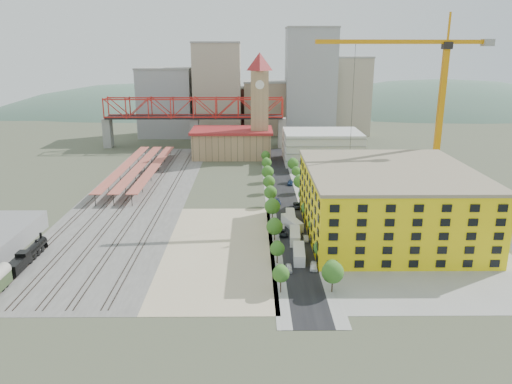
{
  "coord_description": "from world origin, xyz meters",
  "views": [
    {
      "loc": [
        4.44,
        -151.29,
        50.7
      ],
      "look_at": [
        5.6,
        -12.67,
        10.0
      ],
      "focal_mm": 35.0,
      "sensor_mm": 36.0,
      "label": 1
    }
  ],
  "objects_px": {
    "locomotive": "(29,255)",
    "car_0": "(289,268)",
    "clock_tower": "(260,96)",
    "construction_building": "(388,201)",
    "site_trailer_c": "(292,223)",
    "site_trailer_a": "(299,254)",
    "site_trailer_b": "(295,236)",
    "site_trailer_d": "(291,217)",
    "tower_crane": "(431,89)"
  },
  "relations": [
    {
      "from": "clock_tower",
      "to": "site_trailer_d",
      "type": "relative_size",
      "value": 5.3
    },
    {
      "from": "construction_building",
      "to": "site_trailer_c",
      "type": "height_order",
      "value": "construction_building"
    },
    {
      "from": "site_trailer_c",
      "to": "car_0",
      "type": "distance_m",
      "value": 29.22
    },
    {
      "from": "locomotive",
      "to": "tower_crane",
      "type": "xyz_separation_m",
      "value": [
        111.75,
        48.76,
        35.63
      ]
    },
    {
      "from": "locomotive",
      "to": "clock_tower",
      "type": "bearing_deg",
      "value": 63.94
    },
    {
      "from": "locomotive",
      "to": "site_trailer_a",
      "type": "relative_size",
      "value": 1.92
    },
    {
      "from": "site_trailer_b",
      "to": "site_trailer_d",
      "type": "relative_size",
      "value": 1.04
    },
    {
      "from": "clock_tower",
      "to": "tower_crane",
      "type": "xyz_separation_m",
      "value": [
        53.75,
        -69.86,
        8.79
      ]
    },
    {
      "from": "locomotive",
      "to": "site_trailer_a",
      "type": "bearing_deg",
      "value": 0.73
    },
    {
      "from": "clock_tower",
      "to": "site_trailer_b",
      "type": "height_order",
      "value": "clock_tower"
    },
    {
      "from": "locomotive",
      "to": "site_trailer_d",
      "type": "height_order",
      "value": "locomotive"
    },
    {
      "from": "site_trailer_c",
      "to": "site_trailer_d",
      "type": "height_order",
      "value": "site_trailer_c"
    },
    {
      "from": "locomotive",
      "to": "site_trailer_a",
      "type": "distance_m",
      "value": 66.01
    },
    {
      "from": "clock_tower",
      "to": "car_0",
      "type": "relative_size",
      "value": 13.14
    },
    {
      "from": "car_0",
      "to": "site_trailer_b",
      "type": "bearing_deg",
      "value": 82.29
    },
    {
      "from": "tower_crane",
      "to": "site_trailer_d",
      "type": "xyz_separation_m",
      "value": [
        -45.75,
        -20.07,
        -36.15
      ]
    },
    {
      "from": "clock_tower",
      "to": "site_trailer_b",
      "type": "bearing_deg",
      "value": -85.67
    },
    {
      "from": "tower_crane",
      "to": "site_trailer_b",
      "type": "distance_m",
      "value": 68.37
    },
    {
      "from": "clock_tower",
      "to": "site_trailer_a",
      "type": "bearing_deg",
      "value": -86.11
    },
    {
      "from": "clock_tower",
      "to": "site_trailer_a",
      "type": "relative_size",
      "value": 5.02
    },
    {
      "from": "clock_tower",
      "to": "construction_building",
      "type": "bearing_deg",
      "value": -71.22
    },
    {
      "from": "tower_crane",
      "to": "site_trailer_c",
      "type": "xyz_separation_m",
      "value": [
        -45.75,
        -25.52,
        -36.08
      ]
    },
    {
      "from": "site_trailer_a",
      "to": "car_0",
      "type": "xyz_separation_m",
      "value": [
        -3.0,
        -6.66,
        -0.74
      ]
    },
    {
      "from": "locomotive",
      "to": "site_trailer_d",
      "type": "distance_m",
      "value": 71.97
    },
    {
      "from": "site_trailer_b",
      "to": "site_trailer_d",
      "type": "xyz_separation_m",
      "value": [
        0.0,
        15.71,
        -0.06
      ]
    },
    {
      "from": "locomotive",
      "to": "tower_crane",
      "type": "bearing_deg",
      "value": 23.57
    },
    {
      "from": "site_trailer_b",
      "to": "construction_building",
      "type": "bearing_deg",
      "value": 16.24
    },
    {
      "from": "locomotive",
      "to": "site_trailer_d",
      "type": "bearing_deg",
      "value": 23.5
    },
    {
      "from": "site_trailer_b",
      "to": "site_trailer_d",
      "type": "distance_m",
      "value": 15.71
    },
    {
      "from": "construction_building",
      "to": "site_trailer_c",
      "type": "distance_m",
      "value": 27.59
    },
    {
      "from": "car_0",
      "to": "site_trailer_a",
      "type": "bearing_deg",
      "value": 67.09
    },
    {
      "from": "clock_tower",
      "to": "construction_building",
      "type": "xyz_separation_m",
      "value": [
        34.0,
        -99.99,
        -19.29
      ]
    },
    {
      "from": "locomotive",
      "to": "car_0",
      "type": "relative_size",
      "value": 5.03
    },
    {
      "from": "tower_crane",
      "to": "car_0",
      "type": "distance_m",
      "value": 81.92
    },
    {
      "from": "site_trailer_d",
      "to": "site_trailer_c",
      "type": "bearing_deg",
      "value": -88.23
    },
    {
      "from": "construction_building",
      "to": "site_trailer_a",
      "type": "bearing_deg",
      "value": -145.62
    },
    {
      "from": "site_trailer_c",
      "to": "site_trailer_d",
      "type": "xyz_separation_m",
      "value": [
        0.0,
        5.46,
        -0.07
      ]
    },
    {
      "from": "tower_crane",
      "to": "site_trailer_a",
      "type": "distance_m",
      "value": 75.44
    },
    {
      "from": "site_trailer_a",
      "to": "car_0",
      "type": "distance_m",
      "value": 7.34
    },
    {
      "from": "site_trailer_c",
      "to": "car_0",
      "type": "bearing_deg",
      "value": -115.3
    },
    {
      "from": "construction_building",
      "to": "site_trailer_b",
      "type": "height_order",
      "value": "construction_building"
    },
    {
      "from": "locomotive",
      "to": "construction_building",
      "type": "bearing_deg",
      "value": 11.45
    },
    {
      "from": "site_trailer_d",
      "to": "car_0",
      "type": "bearing_deg",
      "value": -93.19
    },
    {
      "from": "locomotive",
      "to": "site_trailer_b",
      "type": "bearing_deg",
      "value": 11.13
    },
    {
      "from": "locomotive",
      "to": "site_trailer_b",
      "type": "relative_size",
      "value": 1.95
    },
    {
      "from": "clock_tower",
      "to": "site_trailer_c",
      "type": "relative_size",
      "value": 5.05
    },
    {
      "from": "site_trailer_c",
      "to": "site_trailer_b",
      "type": "bearing_deg",
      "value": -109.4
    },
    {
      "from": "construction_building",
      "to": "car_0",
      "type": "bearing_deg",
      "value": -139.87
    },
    {
      "from": "clock_tower",
      "to": "site_trailer_d",
      "type": "bearing_deg",
      "value": -84.92
    },
    {
      "from": "site_trailer_c",
      "to": "car_0",
      "type": "xyz_separation_m",
      "value": [
        -3.0,
        -29.06,
        -0.73
      ]
    }
  ]
}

